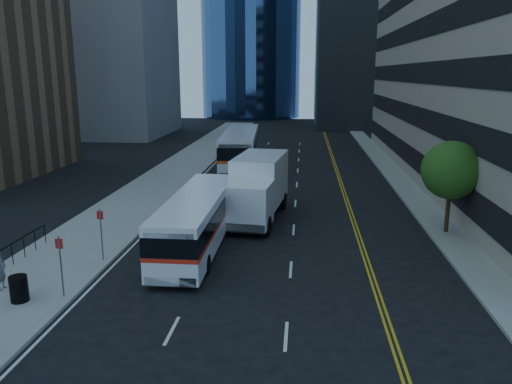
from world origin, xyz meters
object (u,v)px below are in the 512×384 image
box_truck (257,187)px  trash_can (19,289)px  bus_front (197,220)px  bus_rear (240,148)px  pedestrian (0,270)px  street_tree (451,170)px

box_truck → trash_can: box_truck is taller
bus_front → box_truck: bearing=66.2°
bus_rear → pedestrian: bus_rear is taller
box_truck → pedestrian: size_ratio=4.99×
bus_front → pedestrian: bus_front is taller
bus_rear → box_truck: (3.09, -16.54, 0.09)m
street_tree → bus_front: street_tree is taller
street_tree → trash_can: (-18.89, -10.57, -2.98)m
street_tree → bus_front: size_ratio=0.47×
bus_front → bus_rear: size_ratio=0.79×
trash_can → pedestrian: (-1.33, 0.97, 0.31)m
street_tree → bus_rear: 23.30m
bus_front → box_truck: (2.50, 5.68, 0.47)m
bus_rear → box_truck: bearing=-83.0°
street_tree → trash_can: bearing=-150.8°
bus_rear → box_truck: 16.82m
bus_rear → pedestrian: bearing=-106.1°
bus_front → street_tree: bearing=15.2°
bus_rear → box_truck: size_ratio=1.68×
bus_rear → bus_front: bearing=-92.0°
street_tree → trash_can: 21.85m
street_tree → bus_rear: size_ratio=0.37×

